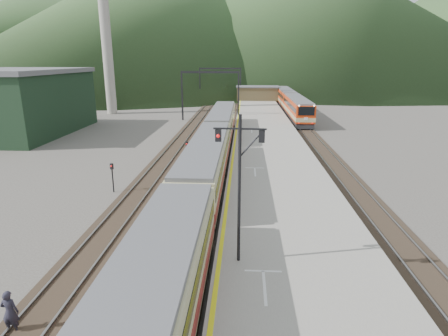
# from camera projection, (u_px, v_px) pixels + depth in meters

# --- Properties ---
(track_main) EXTENTS (2.60, 200.00, 0.23)m
(track_main) POSITION_uv_depth(u_px,v_px,m) (222.00, 138.00, 48.03)
(track_main) COLOR black
(track_main) RESTS_ON ground
(track_far) EXTENTS (2.60, 200.00, 0.23)m
(track_far) POSITION_uv_depth(u_px,v_px,m) (183.00, 138.00, 48.30)
(track_far) COLOR black
(track_far) RESTS_ON ground
(track_second) EXTENTS (2.60, 200.00, 0.23)m
(track_second) POSITION_uv_depth(u_px,v_px,m) (312.00, 139.00, 47.42)
(track_second) COLOR black
(track_second) RESTS_ON ground
(platform) EXTENTS (8.00, 100.00, 1.00)m
(platform) POSITION_uv_depth(u_px,v_px,m) (267.00, 138.00, 45.70)
(platform) COLOR gray
(platform) RESTS_ON ground
(gantry_near) EXTENTS (9.55, 0.25, 8.00)m
(gantry_near) POSITION_uv_depth(u_px,v_px,m) (210.00, 86.00, 61.03)
(gantry_near) COLOR black
(gantry_near) RESTS_ON ground
(gantry_far) EXTENTS (9.55, 0.25, 8.00)m
(gantry_far) POSITION_uv_depth(u_px,v_px,m) (220.00, 79.00, 84.99)
(gantry_far) COLOR black
(gantry_far) RESTS_ON ground
(warehouse) EXTENTS (14.50, 20.50, 8.60)m
(warehouse) POSITION_uv_depth(u_px,v_px,m) (15.00, 102.00, 50.27)
(warehouse) COLOR black
(warehouse) RESTS_ON ground
(smokestack) EXTENTS (1.80, 1.80, 30.00)m
(smokestack) POSITION_uv_depth(u_px,v_px,m) (105.00, 29.00, 66.13)
(smokestack) COLOR #9E998E
(smokestack) RESTS_ON ground
(station_shed) EXTENTS (9.40, 4.40, 3.10)m
(station_shed) POSITION_uv_depth(u_px,v_px,m) (257.00, 93.00, 83.46)
(station_shed) COLOR #4D432A
(station_shed) RESTS_ON platform
(hill_a) EXTENTS (180.00, 180.00, 60.00)m
(hill_a) POSITION_uv_depth(u_px,v_px,m) (160.00, 17.00, 185.62)
(hill_a) COLOR #334F28
(hill_a) RESTS_ON ground
(hill_b) EXTENTS (220.00, 220.00, 75.00)m
(hill_b) POSITION_uv_depth(u_px,v_px,m) (293.00, 10.00, 218.11)
(hill_b) COLOR #334F28
(hill_b) RESTS_ON ground
(hill_c) EXTENTS (160.00, 160.00, 50.00)m
(hill_c) POSITION_uv_depth(u_px,v_px,m) (448.00, 30.00, 198.14)
(hill_c) COLOR #334F28
(hill_c) RESTS_ON ground
(hill_d) EXTENTS (200.00, 200.00, 55.00)m
(hill_d) POSITION_uv_depth(u_px,v_px,m) (54.00, 30.00, 238.55)
(hill_d) COLOR #334F28
(hill_d) RESTS_ON ground
(main_train) EXTENTS (2.79, 57.34, 3.41)m
(main_train) POSITION_uv_depth(u_px,v_px,m) (207.00, 165.00, 28.98)
(main_train) COLOR tan
(main_train) RESTS_ON track_main
(second_train) EXTENTS (2.76, 37.65, 3.37)m
(second_train) POSITION_uv_depth(u_px,v_px,m) (291.00, 103.00, 70.61)
(second_train) COLOR red
(second_train) RESTS_ON track_second
(signal_mast) EXTENTS (2.20, 0.27, 6.65)m
(signal_mast) POSITION_uv_depth(u_px,v_px,m) (239.00, 175.00, 15.88)
(signal_mast) COLOR black
(signal_mast) RESTS_ON platform
(short_signal_b) EXTENTS (0.27, 0.23, 2.27)m
(short_signal_b) POSITION_uv_depth(u_px,v_px,m) (187.00, 150.00, 35.65)
(short_signal_b) COLOR black
(short_signal_b) RESTS_ON ground
(short_signal_c) EXTENTS (0.26, 0.22, 2.27)m
(short_signal_c) POSITION_uv_depth(u_px,v_px,m) (112.00, 174.00, 28.26)
(short_signal_c) COLOR black
(short_signal_c) RESTS_ON ground
(worker) EXTENTS (0.66, 0.46, 1.75)m
(worker) POSITION_uv_depth(u_px,v_px,m) (10.00, 312.00, 13.71)
(worker) COLOR #22212F
(worker) RESTS_ON ground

